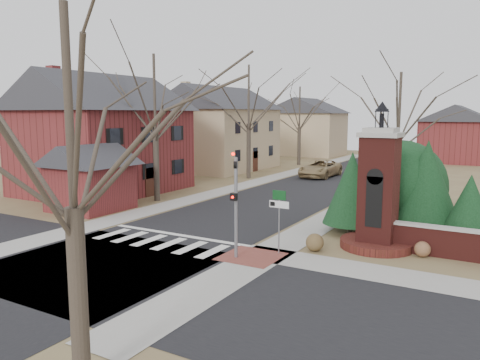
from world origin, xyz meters
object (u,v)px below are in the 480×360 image
Objects in this scene: pickup_truck at (320,168)px; brick_gate_monument at (378,200)px; sign_post at (279,209)px; traffic_signal_pole at (236,197)px; distant_car at (399,154)px.

brick_gate_monument is at bearing -62.44° from pickup_truck.
sign_post is 4.55m from brick_gate_monument.
traffic_signal_pole is at bearing -136.76° from brick_gate_monument.
brick_gate_monument is 1.37× the size of distant_car.
brick_gate_monument is at bearing 41.42° from sign_post.
traffic_signal_pole is 26.40m from pickup_truck.
brick_gate_monument is (4.70, 4.42, -0.42)m from traffic_signal_pole.
traffic_signal_pole reaches higher than pickup_truck.
distant_car is at bearing 81.96° from pickup_truck.
traffic_signal_pole reaches higher than distant_car.
pickup_truck is at bearing 106.52° from sign_post.
pickup_truck is at bearing 102.94° from traffic_signal_pole.
distant_car is (-3.99, 44.27, -1.17)m from sign_post.
pickup_truck is at bearing 116.51° from brick_gate_monument.
traffic_signal_pole is 0.69× the size of brick_gate_monument.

